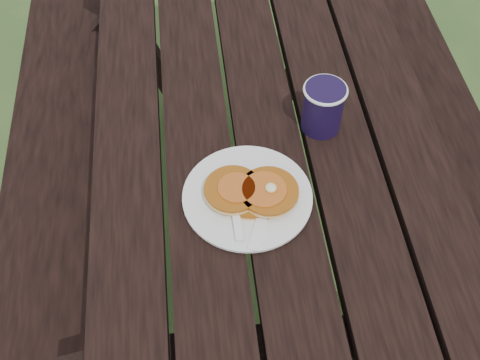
{
  "coord_description": "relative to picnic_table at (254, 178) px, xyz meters",
  "views": [
    {
      "loc": [
        -0.16,
        -1.03,
        1.73
      ],
      "look_at": [
        -0.08,
        -0.33,
        0.8
      ],
      "focal_mm": 45.0,
      "sensor_mm": 36.0,
      "label": 1
    }
  ],
  "objects": [
    {
      "name": "plate",
      "position": [
        -0.06,
        -0.34,
        0.39
      ],
      "size": [
        0.33,
        0.33,
        0.01
      ],
      "primitive_type": "cylinder",
      "rotation": [
        0.0,
        0.0,
        -0.38
      ],
      "color": "white",
      "rests_on": "picnic_table"
    },
    {
      "name": "coffee_cup",
      "position": [
        0.12,
        -0.16,
        0.45
      ],
      "size": [
        0.09,
        0.09,
        0.11
      ],
      "rotation": [
        0.0,
        0.0,
        -0.36
      ],
      "color": "black",
      "rests_on": "picnic_table"
    },
    {
      "name": "picnic_table",
      "position": [
        0.0,
        0.0,
        0.0
      ],
      "size": [
        1.36,
        1.8,
        0.75
      ],
      "color": "black",
      "rests_on": "ground"
    },
    {
      "name": "pancake_stack",
      "position": [
        -0.06,
        -0.34,
        0.41
      ],
      "size": [
        0.18,
        0.13,
        0.04
      ],
      "rotation": [
        0.0,
        0.0,
        0.09
      ],
      "color": "#AC5A13",
      "rests_on": "plate"
    },
    {
      "name": "knife",
      "position": [
        -0.04,
        -0.38,
        0.39
      ],
      "size": [
        0.09,
        0.17,
        0.0
      ],
      "primitive_type": "cube",
      "rotation": [
        0.0,
        0.0,
        -0.39
      ],
      "color": "white",
      "rests_on": "plate"
    },
    {
      "name": "ground",
      "position": [
        0.0,
        0.0,
        -0.37
      ],
      "size": [
        60.0,
        60.0,
        0.0
      ],
      "primitive_type": "plane",
      "color": "#2A481F",
      "rests_on": "ground"
    },
    {
      "name": "fork",
      "position": [
        -0.09,
        -0.39,
        0.4
      ],
      "size": [
        0.03,
        0.16,
        0.01
      ],
      "primitive_type": null,
      "rotation": [
        0.0,
        0.0,
        0.02
      ],
      "color": "white",
      "rests_on": "plate"
    }
  ]
}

